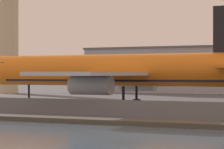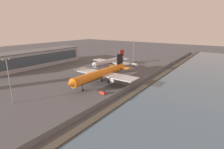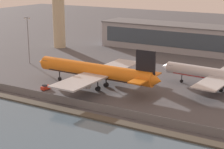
{
  "view_description": "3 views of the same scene",
  "coord_description": "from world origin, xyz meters",
  "px_view_note": "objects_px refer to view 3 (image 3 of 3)",
  "views": [
    {
      "loc": [
        21.07,
        -71.35,
        5.19
      ],
      "look_at": [
        -11.41,
        1.99,
        5.18
      ],
      "focal_mm": 85.0,
      "sensor_mm": 36.0,
      "label": 1
    },
    {
      "loc": [
        -85.91,
        -56.71,
        31.65
      ],
      "look_at": [
        -0.09,
        2.73,
        2.65
      ],
      "focal_mm": 28.0,
      "sensor_mm": 36.0,
      "label": 2
    },
    {
      "loc": [
        54.72,
        -98.04,
        37.73
      ],
      "look_at": [
        -7.62,
        7.11,
        3.85
      ],
      "focal_mm": 60.0,
      "sensor_mm": 36.0,
      "label": 3
    }
  ],
  "objects_px": {
    "control_tower": "(58,3)",
    "apron_light_mast_apron_west": "(28,38)",
    "baggage_tug": "(46,87)",
    "passenger_jet_silver": "(218,75)",
    "cargo_jet_orange": "(96,71)"
  },
  "relations": [
    {
      "from": "baggage_tug",
      "to": "control_tower",
      "type": "relative_size",
      "value": 0.09
    },
    {
      "from": "baggage_tug",
      "to": "control_tower",
      "type": "xyz_separation_m",
      "value": [
        -40.63,
        58.86,
        21.68
      ]
    },
    {
      "from": "control_tower",
      "to": "apron_light_mast_apron_west",
      "type": "xyz_separation_m",
      "value": [
        10.7,
        -33.96,
        -11.46
      ]
    },
    {
      "from": "cargo_jet_orange",
      "to": "passenger_jet_silver",
      "type": "bearing_deg",
      "value": 28.33
    },
    {
      "from": "passenger_jet_silver",
      "to": "baggage_tug",
      "type": "xyz_separation_m",
      "value": [
        -48.47,
        -29.6,
        -3.93
      ]
    },
    {
      "from": "passenger_jet_silver",
      "to": "baggage_tug",
      "type": "height_order",
      "value": "passenger_jet_silver"
    },
    {
      "from": "passenger_jet_silver",
      "to": "baggage_tug",
      "type": "bearing_deg",
      "value": -148.58
    },
    {
      "from": "apron_light_mast_apron_west",
      "to": "baggage_tug",
      "type": "bearing_deg",
      "value": -39.75
    },
    {
      "from": "baggage_tug",
      "to": "control_tower",
      "type": "distance_m",
      "value": 74.73
    },
    {
      "from": "baggage_tug",
      "to": "passenger_jet_silver",
      "type": "bearing_deg",
      "value": 31.42
    },
    {
      "from": "passenger_jet_silver",
      "to": "apron_light_mast_apron_west",
      "type": "distance_m",
      "value": 78.79
    },
    {
      "from": "cargo_jet_orange",
      "to": "baggage_tug",
      "type": "xyz_separation_m",
      "value": [
        -13.04,
        -10.5,
        -4.85
      ]
    },
    {
      "from": "control_tower",
      "to": "apron_light_mast_apron_west",
      "type": "distance_m",
      "value": 37.4
    },
    {
      "from": "passenger_jet_silver",
      "to": "baggage_tug",
      "type": "relative_size",
      "value": 12.05
    },
    {
      "from": "baggage_tug",
      "to": "apron_light_mast_apron_west",
      "type": "height_order",
      "value": "apron_light_mast_apron_west"
    }
  ]
}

